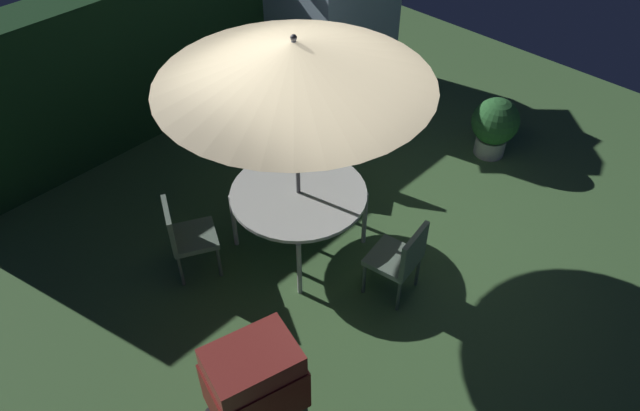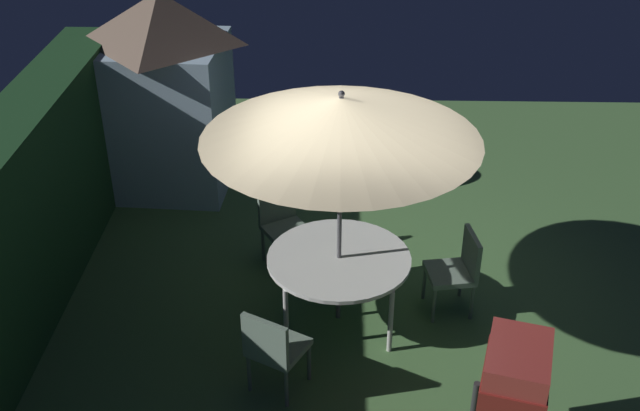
# 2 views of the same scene
# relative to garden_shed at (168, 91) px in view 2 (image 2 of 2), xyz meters

# --- Properties ---
(ground_plane) EXTENTS (11.00, 11.00, 0.00)m
(ground_plane) POSITION_rel_garden_shed_xyz_m (-2.57, -2.49, -1.33)
(ground_plane) COLOR #47703D
(hedge_backdrop) EXTENTS (5.95, 0.65, 2.03)m
(hedge_backdrop) POSITION_rel_garden_shed_xyz_m (-2.57, 1.01, -0.32)
(hedge_backdrop) COLOR #193D1E
(hedge_backdrop) RESTS_ON ground
(garden_shed) EXTENTS (1.62, 1.61, 2.61)m
(garden_shed) POSITION_rel_garden_shed_xyz_m (0.00, 0.00, 0.00)
(garden_shed) COLOR #9EBCD1
(garden_shed) RESTS_ON ground
(patio_table) EXTENTS (1.44, 1.44, 0.76)m
(patio_table) POSITION_rel_garden_shed_xyz_m (-2.85, -2.21, -0.62)
(patio_table) COLOR white
(patio_table) RESTS_ON ground
(patio_umbrella) EXTENTS (2.58, 2.58, 2.52)m
(patio_umbrella) POSITION_rel_garden_shed_xyz_m (-2.85, -2.21, 0.93)
(patio_umbrella) COLOR #4C4C51
(patio_umbrella) RESTS_ON ground
(bbq_grill) EXTENTS (0.81, 0.67, 1.20)m
(bbq_grill) POSITION_rel_garden_shed_xyz_m (-4.69, -3.58, -0.48)
(bbq_grill) COLOR maroon
(bbq_grill) RESTS_ON ground
(chair_near_shed) EXTENTS (0.64, 0.64, 0.90)m
(chair_near_shed) POSITION_rel_garden_shed_xyz_m (-1.82, -1.57, -0.81)
(chair_near_shed) COLOR slate
(chair_near_shed) RESTS_ON ground
(chair_far_side) EXTENTS (0.63, 0.63, 0.90)m
(chair_far_side) POSITION_rel_garden_shed_xyz_m (-3.93, -1.63, -0.81)
(chair_far_side) COLOR slate
(chair_far_side) RESTS_ON ground
(chair_toward_hedge) EXTENTS (0.53, 0.53, 0.90)m
(chair_toward_hedge) POSITION_rel_garden_shed_xyz_m (-2.66, -3.43, -0.81)
(chair_toward_hedge) COLOR slate
(chair_toward_hedge) RESTS_ON ground
(potted_plant_by_shed) EXTENTS (0.61, 0.61, 0.81)m
(potted_plant_by_shed) POSITION_rel_garden_shed_xyz_m (0.06, -2.84, -0.88)
(potted_plant_by_shed) COLOR silver
(potted_plant_by_shed) RESTS_ON ground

